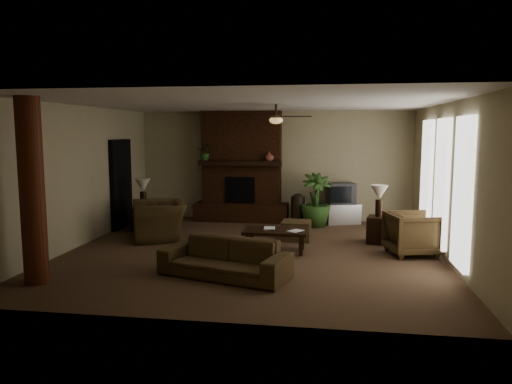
% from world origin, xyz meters
% --- Properties ---
extents(room_shell, '(7.00, 7.00, 7.00)m').
position_xyz_m(room_shell, '(0.00, 0.00, 1.40)').
color(room_shell, brown).
rests_on(room_shell, ground).
extents(fireplace, '(2.40, 0.70, 2.80)m').
position_xyz_m(fireplace, '(-0.80, 3.22, 1.16)').
color(fireplace, '#422211').
rests_on(fireplace, ground).
extents(windows, '(0.08, 3.65, 2.35)m').
position_xyz_m(windows, '(3.45, 0.20, 1.35)').
color(windows, white).
rests_on(windows, ground).
extents(log_column, '(0.36, 0.36, 2.80)m').
position_xyz_m(log_column, '(-2.95, -2.40, 1.40)').
color(log_column, '#622C18').
rests_on(log_column, ground).
extents(doorway, '(0.10, 1.00, 2.10)m').
position_xyz_m(doorway, '(-3.44, 1.80, 1.05)').
color(doorway, black).
rests_on(doorway, ground).
extents(ceiling_fan, '(1.35, 1.35, 0.37)m').
position_xyz_m(ceiling_fan, '(0.40, 0.30, 2.53)').
color(ceiling_fan, black).
rests_on(ceiling_fan, ceiling).
extents(sofa, '(2.14, 1.16, 0.80)m').
position_xyz_m(sofa, '(-0.19, -1.67, 0.40)').
color(sofa, '#49371F').
rests_on(sofa, ground).
extents(armchair_left, '(1.22, 1.44, 1.07)m').
position_xyz_m(armchair_left, '(-2.16, 0.82, 0.53)').
color(armchair_left, '#49371F').
rests_on(armchair_left, ground).
extents(armchair_right, '(0.99, 1.03, 0.88)m').
position_xyz_m(armchair_right, '(2.98, 0.18, 0.44)').
color(armchair_right, '#49371F').
rests_on(armchair_right, ground).
extents(coffee_table, '(1.20, 0.70, 0.43)m').
position_xyz_m(coffee_table, '(0.43, 0.04, 0.37)').
color(coffee_table, black).
rests_on(coffee_table, ground).
extents(ottoman, '(0.62, 0.62, 0.40)m').
position_xyz_m(ottoman, '(0.75, 1.13, 0.20)').
color(ottoman, '#49371F').
rests_on(ottoman, ground).
extents(tv_stand, '(0.97, 0.76, 0.50)m').
position_xyz_m(tv_stand, '(1.75, 3.14, 0.25)').
color(tv_stand, silver).
rests_on(tv_stand, ground).
extents(tv, '(0.76, 0.68, 0.52)m').
position_xyz_m(tv, '(1.72, 3.14, 0.76)').
color(tv, '#38383A').
rests_on(tv, tv_stand).
extents(floor_vase, '(0.34, 0.34, 0.77)m').
position_xyz_m(floor_vase, '(0.67, 2.86, 0.43)').
color(floor_vase, black).
rests_on(floor_vase, ground).
extents(floor_plant, '(1.08, 1.45, 0.72)m').
position_xyz_m(floor_plant, '(1.12, 2.68, 0.36)').
color(floor_plant, '#315421').
rests_on(floor_plant, ground).
extents(side_table_left, '(0.59, 0.59, 0.55)m').
position_xyz_m(side_table_left, '(-2.87, 1.64, 0.28)').
color(side_table_left, black).
rests_on(side_table_left, ground).
extents(lamp_left, '(0.40, 0.40, 0.65)m').
position_xyz_m(lamp_left, '(-2.84, 1.65, 1.00)').
color(lamp_left, black).
rests_on(lamp_left, side_table_left).
extents(side_table_right, '(0.59, 0.59, 0.55)m').
position_xyz_m(side_table_right, '(2.48, 1.09, 0.28)').
color(side_table_right, black).
rests_on(side_table_right, ground).
extents(lamp_right, '(0.45, 0.45, 0.65)m').
position_xyz_m(lamp_right, '(2.44, 1.10, 1.00)').
color(lamp_right, black).
rests_on(lamp_right, side_table_right).
extents(mantel_plant, '(0.45, 0.48, 0.33)m').
position_xyz_m(mantel_plant, '(-1.69, 2.99, 1.72)').
color(mantel_plant, '#315421').
rests_on(mantel_plant, fireplace).
extents(mantel_vase, '(0.24, 0.25, 0.22)m').
position_xyz_m(mantel_vase, '(-0.05, 2.94, 1.67)').
color(mantel_vase, brown).
rests_on(mantel_vase, fireplace).
extents(book_a, '(0.22, 0.04, 0.29)m').
position_xyz_m(book_a, '(0.20, 0.07, 0.57)').
color(book_a, '#999999').
rests_on(book_a, coffee_table).
extents(book_b, '(0.19, 0.14, 0.29)m').
position_xyz_m(book_b, '(0.73, -0.04, 0.58)').
color(book_b, '#999999').
rests_on(book_b, coffee_table).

